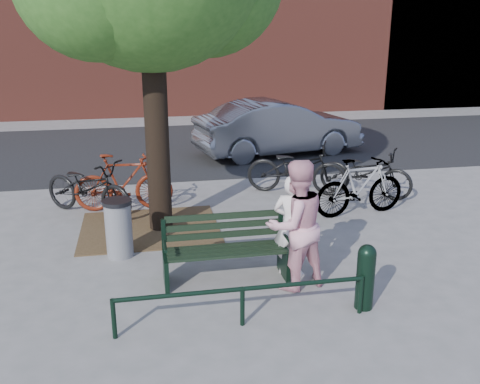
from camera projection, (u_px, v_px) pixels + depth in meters
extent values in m
plane|color=gray|center=(226.00, 280.00, 7.57)|extent=(90.00, 90.00, 0.00)
cube|color=brown|center=(150.00, 228.00, 9.45)|extent=(2.40, 2.00, 0.02)
cube|color=black|center=(178.00, 148.00, 15.53)|extent=(40.00, 7.00, 0.01)
cube|color=black|center=(166.00, 270.00, 7.35)|extent=(0.06, 0.52, 0.45)
cube|color=black|center=(164.00, 234.00, 7.43)|extent=(0.06, 0.06, 0.44)
cylinder|color=black|center=(165.00, 246.00, 7.14)|extent=(0.04, 0.36, 0.04)
cube|color=black|center=(284.00, 261.00, 7.65)|extent=(0.06, 0.52, 0.45)
cube|color=black|center=(280.00, 226.00, 7.73)|extent=(0.06, 0.06, 0.44)
cylinder|color=black|center=(286.00, 237.00, 7.44)|extent=(0.04, 0.36, 0.04)
cube|color=black|center=(226.00, 251.00, 7.43)|extent=(1.64, 0.46, 0.04)
cube|color=black|center=(223.00, 225.00, 7.56)|extent=(1.64, 0.03, 0.47)
cylinder|color=black|center=(114.00, 319.00, 6.10)|extent=(0.06, 0.06, 0.50)
cylinder|color=black|center=(242.00, 306.00, 6.37)|extent=(0.06, 0.06, 0.50)
cylinder|color=black|center=(361.00, 295.00, 6.64)|extent=(0.06, 0.06, 0.50)
cylinder|color=black|center=(242.00, 289.00, 6.30)|extent=(3.00, 0.06, 0.06)
cylinder|color=black|center=(156.00, 122.00, 8.91)|extent=(0.40, 0.40, 3.80)
imported|color=white|center=(292.00, 226.00, 7.54)|extent=(0.65, 0.59, 1.49)
imported|color=pink|center=(296.00, 225.00, 7.14)|extent=(1.03, 0.90, 1.80)
cylinder|color=black|center=(365.00, 281.00, 6.73)|extent=(0.23, 0.23, 0.75)
sphere|color=black|center=(367.00, 254.00, 6.62)|extent=(0.23, 0.23, 0.23)
cylinder|color=gray|center=(119.00, 230.00, 8.23)|extent=(0.41, 0.41, 0.86)
cylinder|color=black|center=(117.00, 202.00, 8.09)|extent=(0.45, 0.45, 0.06)
imported|color=black|center=(88.00, 187.00, 9.99)|extent=(2.04, 1.85, 1.08)
imported|color=#611D0D|center=(123.00, 182.00, 10.22)|extent=(1.90, 0.66, 1.13)
imported|color=black|center=(296.00, 168.00, 11.27)|extent=(2.22, 1.51, 1.11)
imported|color=gray|center=(360.00, 187.00, 9.99)|extent=(1.89, 0.77, 1.10)
imported|color=black|center=(366.00, 172.00, 11.11)|extent=(1.96, 1.73, 1.03)
imported|color=slate|center=(279.00, 128.00, 14.57)|extent=(4.78, 2.50, 1.50)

